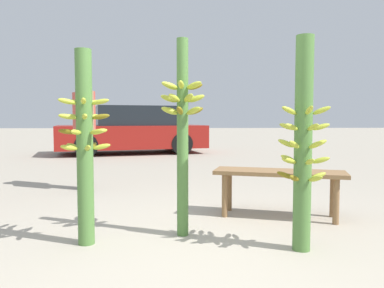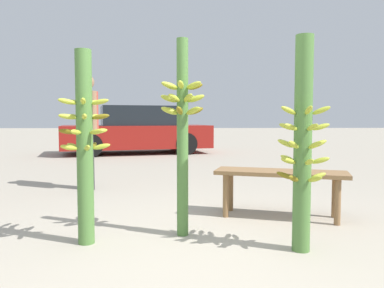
# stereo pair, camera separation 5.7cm
# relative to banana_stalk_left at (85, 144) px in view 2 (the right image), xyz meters

# --- Properties ---
(ground_plane) EXTENTS (80.00, 80.00, 0.00)m
(ground_plane) POSITION_rel_banana_stalk_left_xyz_m (0.87, -0.34, -0.81)
(ground_plane) COLOR #A89E8C
(banana_stalk_left) EXTENTS (0.41, 0.41, 1.56)m
(banana_stalk_left) POSITION_rel_banana_stalk_left_xyz_m (0.00, 0.00, 0.00)
(banana_stalk_left) COLOR #4C7A38
(banana_stalk_left) RESTS_ON ground_plane
(banana_stalk_center) EXTENTS (0.39, 0.40, 1.69)m
(banana_stalk_center) POSITION_rel_banana_stalk_left_xyz_m (0.79, 0.19, 0.13)
(banana_stalk_center) COLOR #4C7A38
(banana_stalk_center) RESTS_ON ground_plane
(banana_stalk_right) EXTENTS (0.40, 0.40, 1.64)m
(banana_stalk_right) POSITION_rel_banana_stalk_left_xyz_m (1.69, -0.22, 0.01)
(banana_stalk_right) COLOR #4C7A38
(banana_stalk_right) RESTS_ON ground_plane
(vendor_person) EXTENTS (0.42, 0.58, 1.65)m
(vendor_person) POSITION_rel_banana_stalk_left_xyz_m (-0.58, 2.41, 0.18)
(vendor_person) COLOR black
(vendor_person) RESTS_ON ground_plane
(market_bench) EXTENTS (1.38, 0.78, 0.48)m
(market_bench) POSITION_rel_banana_stalk_left_xyz_m (1.79, 0.76, -0.40)
(market_bench) COLOR olive
(market_bench) RESTS_ON ground_plane
(parked_car) EXTENTS (4.55, 2.81, 1.39)m
(parked_car) POSITION_rel_banana_stalk_left_xyz_m (-0.51, 8.13, -0.14)
(parked_car) COLOR maroon
(parked_car) RESTS_ON ground_plane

